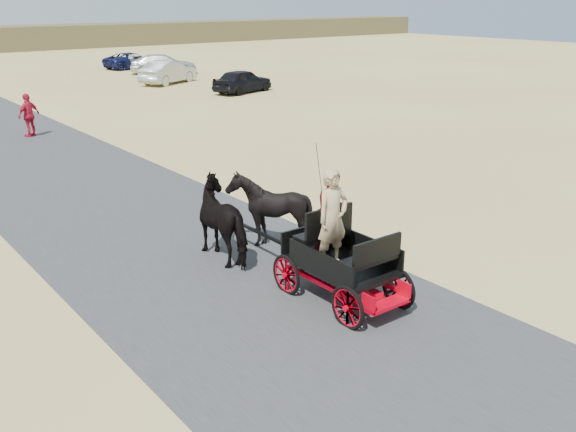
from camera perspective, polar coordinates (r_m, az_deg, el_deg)
ground at (r=13.01m, az=-5.36°, el=-5.32°), size 140.00×140.00×0.00m
road at (r=13.01m, az=-5.36°, el=-5.30°), size 6.00×140.00×0.01m
carriage at (r=11.89m, az=4.73°, el=-5.82°), size 1.30×2.40×0.72m
horse_left at (r=13.62m, az=-5.43°, el=-0.34°), size 0.91×2.01×1.70m
horse_right at (r=14.20m, az=-1.69°, el=0.55°), size 1.37×1.54×1.70m
driver_man at (r=11.33m, az=3.98°, el=-0.21°), size 0.66×0.43×1.80m
passenger_woman at (r=12.07m, az=4.03°, el=0.44°), size 0.77×0.60×1.58m
pedestrian at (r=27.71m, az=-22.04°, el=8.31°), size 1.09×0.82×1.73m
car_a at (r=38.11m, az=-4.07°, el=11.90°), size 4.26×2.63×1.35m
car_b at (r=42.75m, az=-10.60°, el=12.46°), size 4.63×3.37×1.45m
car_c at (r=48.36m, az=-11.02°, el=13.11°), size 5.07×3.95×1.37m
car_d at (r=52.52m, az=-13.71°, el=13.28°), size 4.63×2.68×1.22m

